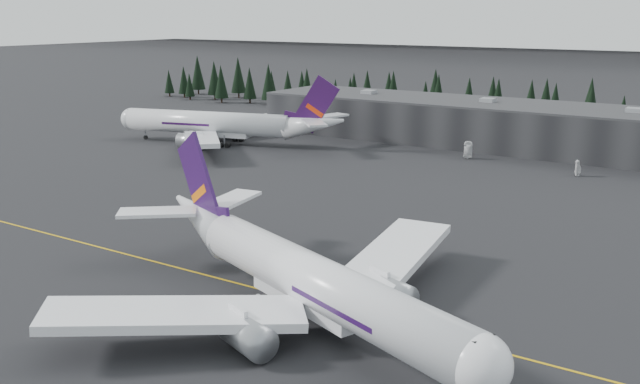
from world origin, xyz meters
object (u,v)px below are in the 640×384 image
Objects in this scene: jet_parked at (227,124)px; gse_vehicle_a at (468,156)px; gse_vehicle_b at (578,173)px; jet_main at (296,273)px; terminal at (520,126)px.

jet_parked is 14.63× the size of gse_vehicle_a.
jet_parked is 70.93m from gse_vehicle_a.
jet_parked is 17.78× the size of gse_vehicle_b.
jet_main is 110.03m from gse_vehicle_a.
terminal reaches higher than gse_vehicle_a.
gse_vehicle_b is at bearing -50.27° from terminal.
gse_vehicle_b is at bearing 105.12° from jet_main.
jet_parked reaches higher than jet_main.
jet_parked is at bearing -169.48° from gse_vehicle_a.
jet_parked reaches higher than gse_vehicle_b.
jet_main is at bearing -84.15° from terminal.
jet_main is 125.45m from jet_parked.
jet_parked reaches higher than terminal.
gse_vehicle_a is 30.43m from gse_vehicle_b.
terminal is 33.25× the size of gse_vehicle_a.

